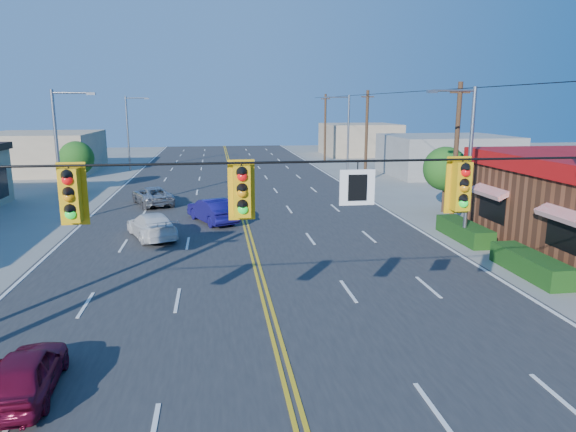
{
  "coord_description": "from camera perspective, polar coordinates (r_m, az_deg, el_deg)",
  "views": [
    {
      "loc": [
        -1.72,
        -10.26,
        7.15
      ],
      "look_at": [
        1.48,
        12.17,
        2.2
      ],
      "focal_mm": 32.0,
      "sensor_mm": 36.0,
      "label": 1
    }
  ],
  "objects": [
    {
      "name": "ground",
      "position": [
        12.62,
        1.25,
        -22.18
      ],
      "size": [
        160.0,
        160.0,
        0.0
      ],
      "primitive_type": "plane",
      "color": "gray",
      "rests_on": "ground"
    },
    {
      "name": "road",
      "position": [
        31.13,
        -4.74,
        -0.94
      ],
      "size": [
        20.0,
        120.0,
        0.06
      ],
      "primitive_type": "cube",
      "color": "#2D2D30",
      "rests_on": "ground"
    },
    {
      "name": "signal_span",
      "position": [
        10.63,
        0.74,
        0.03
      ],
      "size": [
        24.32,
        0.34,
        9.0
      ],
      "color": "#47301E",
      "rests_on": "ground"
    },
    {
      "name": "streetlight_se",
      "position": [
        27.42,
        19.18,
        6.13
      ],
      "size": [
        2.55,
        0.25,
        8.0
      ],
      "color": "gray",
      "rests_on": "ground"
    },
    {
      "name": "streetlight_ne",
      "position": [
        49.93,
        6.48,
        9.22
      ],
      "size": [
        2.55,
        0.25,
        8.0
      ],
      "color": "gray",
      "rests_on": "ground"
    },
    {
      "name": "streetlight_sw",
      "position": [
        33.61,
        -23.94,
        6.78
      ],
      "size": [
        2.55,
        0.25,
        8.0
      ],
      "color": "gray",
      "rests_on": "ground"
    },
    {
      "name": "streetlight_nw",
      "position": [
        59.02,
        -17.19,
        9.22
      ],
      "size": [
        2.55,
        0.25,
        8.0
      ],
      "color": "gray",
      "rests_on": "ground"
    },
    {
      "name": "utility_pole_near",
      "position": [
        31.64,
        18.13,
        6.37
      ],
      "size": [
        0.28,
        0.28,
        8.4
      ],
      "primitive_type": "cylinder",
      "color": "#47301E",
      "rests_on": "ground"
    },
    {
      "name": "utility_pole_mid",
      "position": [
        48.4,
        8.7,
        8.69
      ],
      "size": [
        0.28,
        0.28,
        8.4
      ],
      "primitive_type": "cylinder",
      "color": "#47301E",
      "rests_on": "ground"
    },
    {
      "name": "utility_pole_far",
      "position": [
        65.82,
        4.15,
        9.72
      ],
      "size": [
        0.28,
        0.28,
        8.4
      ],
      "primitive_type": "cylinder",
      "color": "#47301E",
      "rests_on": "ground"
    },
    {
      "name": "tree_kfc_rear",
      "position": [
        35.92,
        17.08,
        5.04
      ],
      "size": [
        2.94,
        2.94,
        4.41
      ],
      "color": "#47301E",
      "rests_on": "ground"
    },
    {
      "name": "tree_west",
      "position": [
        45.88,
        -22.45,
        5.95
      ],
      "size": [
        2.8,
        2.8,
        4.2
      ],
      "color": "#47301E",
      "rests_on": "ground"
    },
    {
      "name": "bld_east_mid",
      "position": [
        55.81,
        17.17,
        6.48
      ],
      "size": [
        12.0,
        10.0,
        4.0
      ],
      "primitive_type": "cube",
      "color": "gray",
      "rests_on": "ground"
    },
    {
      "name": "bld_west_far",
      "position": [
        61.27,
        -25.63,
        6.39
      ],
      "size": [
        11.0,
        12.0,
        4.2
      ],
      "primitive_type": "cube",
      "color": "tan",
      "rests_on": "ground"
    },
    {
      "name": "bld_east_far",
      "position": [
        75.33,
        7.94,
        8.43
      ],
      "size": [
        10.0,
        10.0,
        4.4
      ],
      "primitive_type": "cube",
      "color": "tan",
      "rests_on": "ground"
    },
    {
      "name": "car_magenta",
      "position": [
        14.75,
        -27.08,
        -15.45
      ],
      "size": [
        1.64,
        3.65,
        1.22
      ],
      "primitive_type": "imported",
      "rotation": [
        0.0,
        0.0,
        3.2
      ],
      "color": "maroon",
      "rests_on": "ground"
    },
    {
      "name": "car_blue",
      "position": [
        31.73,
        -8.41,
        0.54
      ],
      "size": [
        3.27,
        4.78,
        1.49
      ],
      "primitive_type": "imported",
      "rotation": [
        0.0,
        0.0,
        3.56
      ],
      "color": "navy",
      "rests_on": "ground"
    },
    {
      "name": "car_white",
      "position": [
        28.69,
        -14.9,
        -1.13
      ],
      "size": [
        3.45,
        5.07,
        1.36
      ],
      "primitive_type": "imported",
      "rotation": [
        0.0,
        0.0,
        3.5
      ],
      "color": "silver",
      "rests_on": "ground"
    },
    {
      "name": "car_silver",
      "position": [
        38.18,
        -14.83,
        2.12
      ],
      "size": [
        3.65,
        5.22,
        1.32
      ],
      "primitive_type": "imported",
      "rotation": [
        0.0,
        0.0,
        3.48
      ],
      "color": "#9B9B9F",
      "rests_on": "ground"
    }
  ]
}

